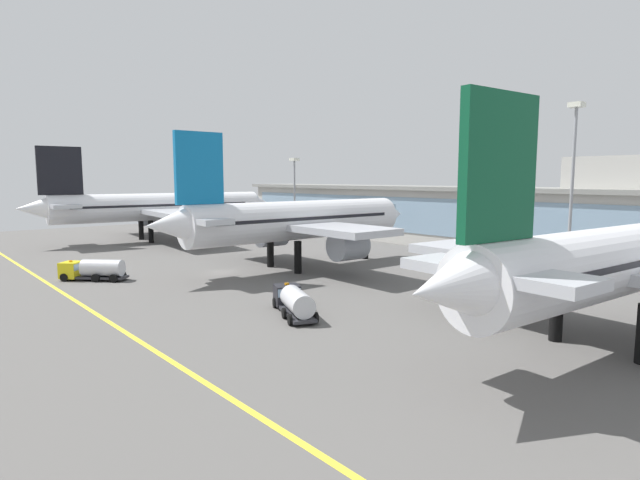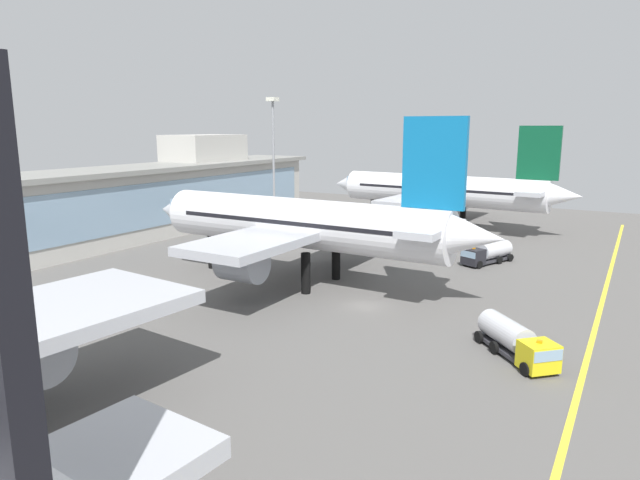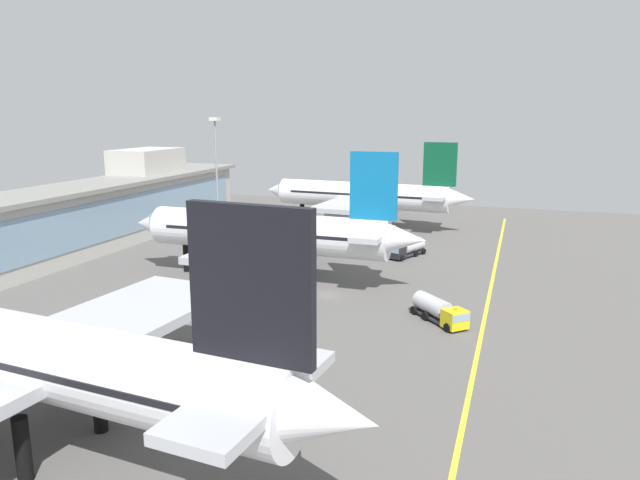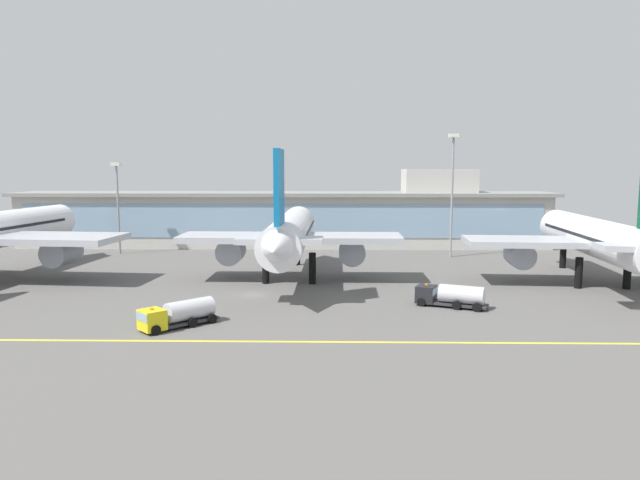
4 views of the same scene
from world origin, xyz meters
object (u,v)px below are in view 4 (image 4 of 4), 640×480
(airliner_near_right, at_px, (290,234))
(apron_light_mast_west, at_px, (452,177))
(baggage_tug_near, at_px, (177,314))
(fuel_tanker_truck, at_px, (449,295))
(apron_light_mast_centre, at_px, (117,192))
(airliner_far_right, at_px, (597,239))

(airliner_near_right, bearing_deg, apron_light_mast_west, -49.78)
(baggage_tug_near, relative_size, apron_light_mast_west, 0.34)
(fuel_tanker_truck, xyz_separation_m, baggage_tug_near, (-32.38, -10.35, 0.00))
(airliner_near_right, xyz_separation_m, baggage_tug_near, (-10.80, -27.81, -5.88))
(fuel_tanker_truck, distance_m, apron_light_mast_centre, 75.71)
(airliner_near_right, bearing_deg, fuel_tanker_truck, -128.24)
(baggage_tug_near, distance_m, apron_light_mast_centre, 63.19)
(apron_light_mast_centre, bearing_deg, fuel_tanker_truck, -37.61)
(apron_light_mast_west, relative_size, apron_light_mast_centre, 1.29)
(fuel_tanker_truck, xyz_separation_m, apron_light_mast_west, (8.89, 42.55, 14.39))
(apron_light_mast_west, distance_m, apron_light_mast_centre, 68.34)
(airliner_near_right, height_order, apron_light_mast_centre, airliner_near_right)
(airliner_near_right, height_order, apron_light_mast_west, apron_light_mast_west)
(airliner_far_right, distance_m, baggage_tug_near, 63.07)
(airliner_near_right, bearing_deg, baggage_tug_near, 159.51)
(airliner_far_right, distance_m, apron_light_mast_west, 33.50)
(airliner_near_right, bearing_deg, apron_light_mast_centre, 53.94)
(fuel_tanker_truck, bearing_deg, airliner_far_right, -126.45)
(airliner_far_right, bearing_deg, apron_light_mast_centre, 73.81)
(apron_light_mast_centre, bearing_deg, apron_light_mast_west, -2.63)
(fuel_tanker_truck, height_order, baggage_tug_near, same)
(baggage_tug_near, height_order, apron_light_mast_west, apron_light_mast_west)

